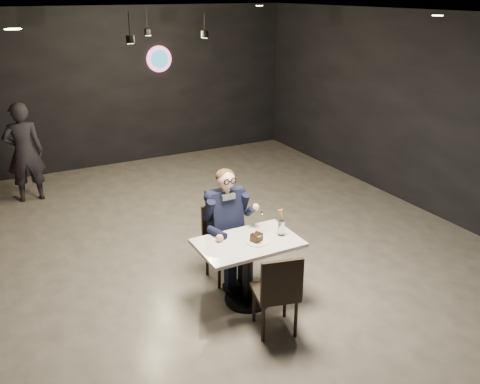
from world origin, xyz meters
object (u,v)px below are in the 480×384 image
seated_man (225,224)px  passerby (24,152)px  chair_near (275,290)px  sundae_glass (281,228)px  chair_far (226,244)px  main_table (248,272)px

seated_man → passerby: bearing=115.3°
chair_near → seated_man: bearing=103.9°
seated_man → sundae_glass: bearing=-56.1°
chair_far → passerby: (-1.77, 3.74, 0.36)m
sundae_glass → chair_near: bearing=-126.5°
main_table → passerby: 4.66m
chair_far → chair_near: same height
chair_near → seated_man: seated_man is taller
sundae_glass → main_table: bearing=174.4°
main_table → chair_far: (0.00, 0.55, 0.09)m
main_table → sundae_glass: 0.61m
chair_far → seated_man: (0.00, 0.00, 0.26)m
chair_far → seated_man: bearing=0.0°
chair_near → chair_far: bearing=103.9°
main_table → chair_near: size_ratio=1.20×
seated_man → main_table: bearing=-90.0°
chair_near → passerby: passerby is taller
chair_near → seated_man: (0.00, 1.12, 0.26)m
chair_far → seated_man: seated_man is taller
chair_far → sundae_glass: (0.39, -0.59, 0.38)m
passerby → chair_far: bearing=118.9°
seated_man → passerby: 4.14m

